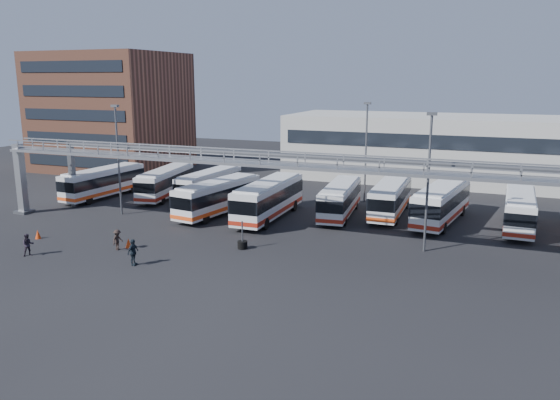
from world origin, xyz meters
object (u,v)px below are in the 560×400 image
at_px(pedestrian_b, 28,245).
at_px(light_pole_mid, 428,175).
at_px(bus_7, 442,202).
at_px(cone_right, 128,243).
at_px(bus_4, 269,198).
at_px(light_pole_left, 118,154).
at_px(bus_0, 103,181).
at_px(bus_2, 209,184).
at_px(light_pole_back, 366,147).
at_px(cone_left, 38,234).
at_px(pedestrian_c, 118,240).
at_px(bus_1, 166,182).
at_px(bus_5, 340,198).
at_px(bus_6, 391,197).
at_px(bus_8, 520,210).
at_px(tire_stack, 242,244).
at_px(pedestrian_d, 133,252).
at_px(bus_3, 218,196).

bearing_deg(pedestrian_b, light_pole_mid, -27.98).
relative_size(bus_7, cone_right, 15.24).
distance_m(light_pole_mid, bus_4, 15.68).
bearing_deg(pedestrian_b, light_pole_left, 45.32).
bearing_deg(light_pole_left, bus_0, 139.94).
height_order(light_pole_left, pedestrian_b, light_pole_left).
relative_size(bus_2, cone_right, 13.57).
xyz_separation_m(light_pole_back, cone_left, (-21.15, -23.09, -5.37)).
distance_m(light_pole_left, bus_4, 14.52).
bearing_deg(pedestrian_c, bus_2, 7.43).
xyz_separation_m(bus_1, bus_5, (19.63, -1.10, -0.01)).
xyz_separation_m(bus_6, cone_right, (-16.50, -17.43, -1.39)).
bearing_deg(light_pole_left, bus_8, 13.25).
xyz_separation_m(bus_4, pedestrian_b, (-11.93, -16.36, -1.10)).
height_order(light_pole_mid, bus_1, light_pole_mid).
height_order(light_pole_back, tire_stack, light_pole_back).
relative_size(bus_4, cone_right, 15.40).
relative_size(pedestrian_d, cone_right, 2.48).
distance_m(bus_8, pedestrian_b, 39.07).
distance_m(pedestrian_b, cone_left, 4.54).
relative_size(bus_5, cone_left, 14.43).
bearing_deg(bus_5, bus_4, -156.54).
bearing_deg(bus_4, bus_5, 28.02).
xyz_separation_m(bus_4, bus_8, (21.11, 4.48, -0.21)).
relative_size(light_pole_left, bus_1, 0.97).
distance_m(bus_2, cone_left, 18.85).
relative_size(light_pole_left, bus_8, 1.00).
bearing_deg(bus_7, light_pole_mid, -83.34).
height_order(bus_2, pedestrian_c, bus_2).
bearing_deg(tire_stack, bus_4, 100.53).
xyz_separation_m(pedestrian_d, tire_stack, (5.33, 6.13, -0.56)).
relative_size(bus_3, pedestrian_b, 6.66).
bearing_deg(bus_8, light_pole_left, -165.52).
bearing_deg(bus_0, tire_stack, -22.49).
distance_m(light_pole_left, bus_7, 29.64).
bearing_deg(bus_6, light_pole_mid, -67.63).
bearing_deg(pedestrian_d, bus_3, 5.54).
xyz_separation_m(light_pole_back, bus_4, (-6.48, -10.32, -3.81)).
bearing_deg(bus_3, bus_0, -179.19).
height_order(bus_5, pedestrian_c, bus_5).
distance_m(light_pole_mid, bus_6, 11.62).
height_order(bus_6, pedestrian_b, bus_6).
height_order(bus_5, cone_left, bus_5).
relative_size(bus_1, bus_5, 1.01).
bearing_deg(cone_right, bus_2, 98.39).
xyz_separation_m(bus_0, bus_4, (19.95, -1.72, 0.16)).
xyz_separation_m(bus_7, pedestrian_c, (-21.59, -17.12, -1.08)).
bearing_deg(pedestrian_b, bus_2, 30.30).
bearing_deg(bus_1, bus_2, 0.86).
distance_m(bus_7, cone_left, 34.06).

